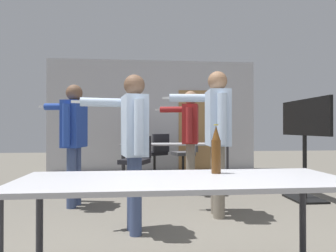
{
  "coord_description": "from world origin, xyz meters",
  "views": [
    {
      "loc": [
        -0.36,
        -1.5,
        1.07
      ],
      "look_at": [
        0.03,
        2.61,
        1.1
      ],
      "focal_mm": 32.0,
      "sensor_mm": 36.0,
      "label": 1
    }
  ],
  "objects_px": {
    "person_near_casual": "(190,131)",
    "office_chair_side_rolled": "(136,163)",
    "tv_screen": "(305,136)",
    "person_right_polo": "(73,133)",
    "office_chair_far_left": "(156,155)",
    "beer_bottle": "(216,150)",
    "person_far_watching": "(216,128)",
    "person_left_plaid": "(133,137)",
    "office_chair_near_pushed": "(186,155)"
  },
  "relations": [
    {
      "from": "person_near_casual",
      "to": "office_chair_side_rolled",
      "type": "bearing_deg",
      "value": 66.34
    },
    {
      "from": "tv_screen",
      "to": "person_right_polo",
      "type": "bearing_deg",
      "value": -89.18
    },
    {
      "from": "office_chair_far_left",
      "to": "office_chair_side_rolled",
      "type": "relative_size",
      "value": 1.01
    },
    {
      "from": "office_chair_far_left",
      "to": "office_chair_side_rolled",
      "type": "height_order",
      "value": "office_chair_far_left"
    },
    {
      "from": "office_chair_far_left",
      "to": "beer_bottle",
      "type": "bearing_deg",
      "value": -119.7
    },
    {
      "from": "person_right_polo",
      "to": "office_chair_side_rolled",
      "type": "relative_size",
      "value": 1.81
    },
    {
      "from": "tv_screen",
      "to": "beer_bottle",
      "type": "distance_m",
      "value": 2.88
    },
    {
      "from": "person_near_casual",
      "to": "beer_bottle",
      "type": "xyz_separation_m",
      "value": [
        -0.28,
        -2.77,
        -0.1
      ]
    },
    {
      "from": "tv_screen",
      "to": "beer_bottle",
      "type": "height_order",
      "value": "tv_screen"
    },
    {
      "from": "person_right_polo",
      "to": "beer_bottle",
      "type": "distance_m",
      "value": 2.56
    },
    {
      "from": "person_far_watching",
      "to": "office_chair_far_left",
      "type": "xyz_separation_m",
      "value": [
        -0.54,
        3.44,
        -0.63
      ]
    },
    {
      "from": "person_right_polo",
      "to": "office_chair_side_rolled",
      "type": "xyz_separation_m",
      "value": [
        0.85,
        1.36,
        -0.58
      ]
    },
    {
      "from": "person_left_plaid",
      "to": "person_far_watching",
      "type": "relative_size",
      "value": 0.92
    },
    {
      "from": "office_chair_far_left",
      "to": "office_chair_near_pushed",
      "type": "relative_size",
      "value": 1.01
    },
    {
      "from": "person_near_casual",
      "to": "person_far_watching",
      "type": "relative_size",
      "value": 0.95
    },
    {
      "from": "person_near_casual",
      "to": "person_right_polo",
      "type": "relative_size",
      "value": 1.01
    },
    {
      "from": "person_left_plaid",
      "to": "person_far_watching",
      "type": "distance_m",
      "value": 1.13
    },
    {
      "from": "person_left_plaid",
      "to": "beer_bottle",
      "type": "height_order",
      "value": "person_left_plaid"
    },
    {
      "from": "person_left_plaid",
      "to": "beer_bottle",
      "type": "bearing_deg",
      "value": -159.52
    },
    {
      "from": "tv_screen",
      "to": "person_left_plaid",
      "type": "xyz_separation_m",
      "value": [
        -2.53,
        -1.16,
        0.03
      ]
    },
    {
      "from": "person_far_watching",
      "to": "tv_screen",
      "type": "bearing_deg",
      "value": -62.15
    },
    {
      "from": "tv_screen",
      "to": "office_chair_side_rolled",
      "type": "bearing_deg",
      "value": -117.47
    },
    {
      "from": "tv_screen",
      "to": "office_chair_far_left",
      "type": "bearing_deg",
      "value": -143.43
    },
    {
      "from": "tv_screen",
      "to": "person_left_plaid",
      "type": "relative_size",
      "value": 0.93
    },
    {
      "from": "tv_screen",
      "to": "office_chair_far_left",
      "type": "height_order",
      "value": "tv_screen"
    },
    {
      "from": "office_chair_side_rolled",
      "to": "beer_bottle",
      "type": "bearing_deg",
      "value": 123.1
    },
    {
      "from": "tv_screen",
      "to": "person_far_watching",
      "type": "bearing_deg",
      "value": -66.53
    },
    {
      "from": "person_left_plaid",
      "to": "person_right_polo",
      "type": "distance_m",
      "value": 1.39
    },
    {
      "from": "person_left_plaid",
      "to": "office_chair_far_left",
      "type": "bearing_deg",
      "value": -18.11
    },
    {
      "from": "office_chair_far_left",
      "to": "person_left_plaid",
      "type": "bearing_deg",
      "value": -128.16
    },
    {
      "from": "office_chair_far_left",
      "to": "office_chair_side_rolled",
      "type": "distance_m",
      "value": 1.54
    },
    {
      "from": "office_chair_side_rolled",
      "to": "person_far_watching",
      "type": "bearing_deg",
      "value": 140.02
    },
    {
      "from": "office_chair_far_left",
      "to": "office_chair_near_pushed",
      "type": "xyz_separation_m",
      "value": [
        0.72,
        0.06,
        -0.01
      ]
    },
    {
      "from": "person_near_casual",
      "to": "beer_bottle",
      "type": "distance_m",
      "value": 2.79
    },
    {
      "from": "office_chair_side_rolled",
      "to": "office_chair_far_left",
      "type": "bearing_deg",
      "value": -84.23
    },
    {
      "from": "tv_screen",
      "to": "office_chair_near_pushed",
      "type": "xyz_separation_m",
      "value": [
        -1.35,
        2.84,
        -0.52
      ]
    },
    {
      "from": "person_left_plaid",
      "to": "office_chair_side_rolled",
      "type": "relative_size",
      "value": 1.76
    },
    {
      "from": "person_left_plaid",
      "to": "person_far_watching",
      "type": "bearing_deg",
      "value": -74.89
    },
    {
      "from": "person_near_casual",
      "to": "person_far_watching",
      "type": "xyz_separation_m",
      "value": [
        0.11,
        -1.28,
        0.05
      ]
    },
    {
      "from": "tv_screen",
      "to": "office_chair_near_pushed",
      "type": "height_order",
      "value": "tv_screen"
    },
    {
      "from": "person_far_watching",
      "to": "office_chair_far_left",
      "type": "relative_size",
      "value": 1.89
    },
    {
      "from": "person_far_watching",
      "to": "beer_bottle",
      "type": "distance_m",
      "value": 1.55
    },
    {
      "from": "person_right_polo",
      "to": "person_near_casual",
      "type": "bearing_deg",
      "value": -58.02
    },
    {
      "from": "person_near_casual",
      "to": "person_far_watching",
      "type": "bearing_deg",
      "value": -160.67
    },
    {
      "from": "person_left_plaid",
      "to": "office_chair_far_left",
      "type": "relative_size",
      "value": 1.74
    },
    {
      "from": "person_far_watching",
      "to": "person_near_casual",
      "type": "bearing_deg",
      "value": 9.42
    },
    {
      "from": "office_chair_near_pushed",
      "to": "person_right_polo",
      "type": "bearing_deg",
      "value": 131.03
    },
    {
      "from": "person_near_casual",
      "to": "office_chair_near_pushed",
      "type": "relative_size",
      "value": 1.82
    },
    {
      "from": "tv_screen",
      "to": "person_far_watching",
      "type": "distance_m",
      "value": 1.67
    },
    {
      "from": "person_near_casual",
      "to": "beer_bottle",
      "type": "relative_size",
      "value": 4.79
    }
  ]
}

